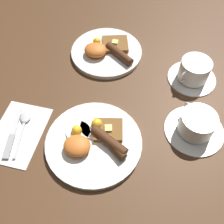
% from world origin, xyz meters
% --- Properties ---
extents(ground_plane, '(3.00, 3.00, 0.00)m').
position_xyz_m(ground_plane, '(0.00, 0.00, 0.00)').
color(ground_plane, '#4C301C').
extents(breakfast_plate_near, '(0.26, 0.26, 0.05)m').
position_xyz_m(breakfast_plate_near, '(0.00, 0.00, 0.01)').
color(breakfast_plate_near, white).
rests_on(breakfast_plate_near, ground_plane).
extents(breakfast_plate_far, '(0.25, 0.25, 0.05)m').
position_xyz_m(breakfast_plate_far, '(-0.03, 0.36, 0.01)').
color(breakfast_plate_far, white).
rests_on(breakfast_plate_far, ground_plane).
extents(teacup_near, '(0.17, 0.17, 0.07)m').
position_xyz_m(teacup_near, '(0.27, 0.09, 0.03)').
color(teacup_near, white).
rests_on(teacup_near, ground_plane).
extents(teacup_far, '(0.15, 0.15, 0.07)m').
position_xyz_m(teacup_far, '(0.27, 0.28, 0.03)').
color(teacup_far, white).
rests_on(teacup_far, ground_plane).
extents(napkin, '(0.15, 0.21, 0.01)m').
position_xyz_m(napkin, '(-0.22, -0.00, 0.00)').
color(napkin, white).
rests_on(napkin, ground_plane).
extents(knife, '(0.04, 0.16, 0.01)m').
position_xyz_m(knife, '(-0.23, -0.01, 0.01)').
color(knife, silver).
rests_on(knife, napkin).
extents(spoon, '(0.03, 0.15, 0.01)m').
position_xyz_m(spoon, '(-0.21, 0.03, 0.01)').
color(spoon, silver).
rests_on(spoon, napkin).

